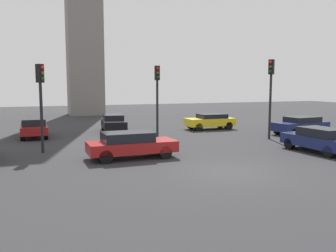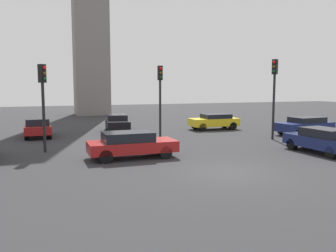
{
  "view_description": "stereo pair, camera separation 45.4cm",
  "coord_description": "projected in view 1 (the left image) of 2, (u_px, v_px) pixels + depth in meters",
  "views": [
    {
      "loc": [
        -7.78,
        -13.19,
        3.73
      ],
      "look_at": [
        -1.67,
        3.03,
        1.73
      ],
      "focal_mm": 38.15,
      "sensor_mm": 36.0,
      "label": 1
    },
    {
      "loc": [
        -7.35,
        -13.34,
        3.73
      ],
      "look_at": [
        -1.67,
        3.03,
        1.73
      ],
      "focal_mm": 38.15,
      "sensor_mm": 36.0,
      "label": 2
    }
  ],
  "objects": [
    {
      "name": "ground_plane",
      "position": [
        229.0,
        172.0,
        15.41
      ],
      "size": [
        105.99,
        105.99,
        0.0
      ],
      "primitive_type": "plane",
      "color": "#2D2D30"
    },
    {
      "name": "traffic_light_1",
      "position": [
        157.0,
        88.0,
        24.86
      ],
      "size": [
        0.36,
        0.48,
        5.05
      ],
      "rotation": [
        0.0,
        0.0,
        -1.7
      ],
      "color": "black",
      "rests_on": "ground_plane"
    },
    {
      "name": "traffic_light_0",
      "position": [
        271.0,
        84.0,
        24.27
      ],
      "size": [
        0.49,
        0.45,
        5.44
      ],
      "rotation": [
        0.0,
        0.0,
        -2.54
      ],
      "color": "black",
      "rests_on": "ground_plane"
    },
    {
      "name": "car_3",
      "position": [
        301.0,
        125.0,
        26.89
      ],
      "size": [
        4.44,
        2.21,
        1.35
      ],
      "rotation": [
        0.0,
        0.0,
        3.23
      ],
      "color": "navy",
      "rests_on": "ground_plane"
    },
    {
      "name": "car_2",
      "position": [
        210.0,
        121.0,
        30.03
      ],
      "size": [
        4.07,
        1.82,
        1.3
      ],
      "rotation": [
        0.0,
        0.0,
        3.13
      ],
      "color": "yellow",
      "rests_on": "ground_plane"
    },
    {
      "name": "car_0",
      "position": [
        131.0,
        144.0,
        18.16
      ],
      "size": [
        4.49,
        1.9,
        1.36
      ],
      "rotation": [
        0.0,
        0.0,
        0.02
      ],
      "color": "maroon",
      "rests_on": "ground_plane"
    },
    {
      "name": "traffic_light_3",
      "position": [
        41.0,
        91.0,
        19.32
      ],
      "size": [
        0.46,
        0.47,
        4.85
      ],
      "rotation": [
        0.0,
        0.0,
        -0.84
      ],
      "color": "black",
      "rests_on": "ground_plane"
    },
    {
      "name": "car_1",
      "position": [
        113.0,
        122.0,
        28.48
      ],
      "size": [
        2.15,
        4.29,
        1.38
      ],
      "rotation": [
        0.0,
        0.0,
        -1.68
      ],
      "color": "black",
      "rests_on": "ground_plane"
    },
    {
      "name": "car_5",
      "position": [
        34.0,
        127.0,
        25.38
      ],
      "size": [
        1.81,
        4.02,
        1.37
      ],
      "rotation": [
        0.0,
        0.0,
        1.58
      ],
      "color": "maroon",
      "rests_on": "ground_plane"
    },
    {
      "name": "car_4",
      "position": [
        319.0,
        139.0,
        19.74
      ],
      "size": [
        2.02,
        4.24,
        1.39
      ],
      "rotation": [
        0.0,
        0.0,
        1.64
      ],
      "color": "navy",
      "rests_on": "ground_plane"
    }
  ]
}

